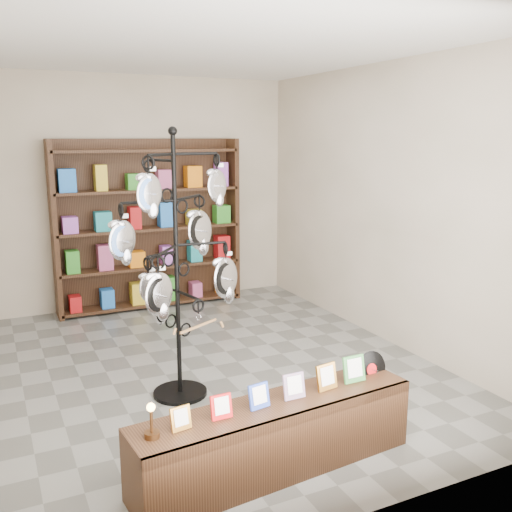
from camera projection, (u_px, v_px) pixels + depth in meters
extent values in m
plane|color=slate|center=(215.00, 366.00, 5.64)|extent=(5.00, 5.00, 0.00)
plane|color=beige|center=(144.00, 192.00, 7.54)|extent=(4.00, 0.00, 4.00)
plane|color=beige|center=(377.00, 272.00, 3.12)|extent=(4.00, 0.00, 4.00)
plane|color=beige|center=(384.00, 205.00, 6.17)|extent=(0.00, 5.00, 5.00)
plane|color=white|center=(209.00, 47.00, 5.02)|extent=(5.00, 5.00, 0.00)
cylinder|color=black|center=(180.00, 393.00, 5.02)|extent=(0.62, 0.62, 0.03)
cylinder|color=black|center=(177.00, 270.00, 4.79)|extent=(0.05, 0.05, 2.25)
sphere|color=black|center=(173.00, 131.00, 4.55)|extent=(0.07, 0.07, 0.07)
ellipsoid|color=silver|center=(160.00, 312.00, 5.03)|extent=(0.12, 0.08, 0.24)
cube|color=#AC7847|center=(199.00, 326.00, 4.63)|extent=(0.38, 0.22, 0.04)
cube|color=black|center=(276.00, 437.00, 3.83)|extent=(2.04, 0.59, 0.49)
cube|color=#CA872F|center=(181.00, 418.00, 3.42)|extent=(0.13, 0.06, 0.15)
cube|color=red|center=(221.00, 407.00, 3.56)|extent=(0.14, 0.06, 0.16)
cube|color=#263FA5|center=(259.00, 396.00, 3.69)|extent=(0.15, 0.07, 0.17)
cube|color=#E54C33|center=(294.00, 386.00, 3.83)|extent=(0.16, 0.07, 0.17)
cube|color=#CA872F|center=(326.00, 377.00, 3.97)|extent=(0.17, 0.07, 0.18)
cube|color=#337233|center=(354.00, 369.00, 4.09)|extent=(0.18, 0.07, 0.19)
cylinder|color=black|center=(371.00, 369.00, 4.25)|extent=(0.28, 0.09, 0.27)
cylinder|color=red|center=(372.00, 369.00, 4.24)|extent=(0.09, 0.03, 0.09)
cylinder|color=#462914|center=(152.00, 435.00, 3.34)|extent=(0.09, 0.09, 0.04)
cylinder|color=#462914|center=(151.00, 422.00, 3.32)|extent=(0.02, 0.02, 0.13)
sphere|color=#FFBF59|center=(151.00, 407.00, 3.30)|extent=(0.05, 0.05, 0.05)
cube|color=black|center=(146.00, 223.00, 7.57)|extent=(2.40, 0.04, 2.20)
cube|color=black|center=(54.00, 231.00, 6.93)|extent=(0.06, 0.36, 2.20)
cube|color=black|center=(232.00, 219.00, 7.92)|extent=(0.06, 0.36, 2.20)
cube|color=black|center=(152.00, 302.00, 7.64)|extent=(2.36, 0.36, 0.04)
cube|color=black|center=(151.00, 266.00, 7.54)|extent=(2.36, 0.36, 0.03)
cube|color=black|center=(149.00, 228.00, 7.44)|extent=(2.36, 0.36, 0.04)
cube|color=black|center=(148.00, 190.00, 7.33)|extent=(2.36, 0.36, 0.04)
cube|color=black|center=(146.00, 151.00, 7.23)|extent=(2.36, 0.36, 0.04)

